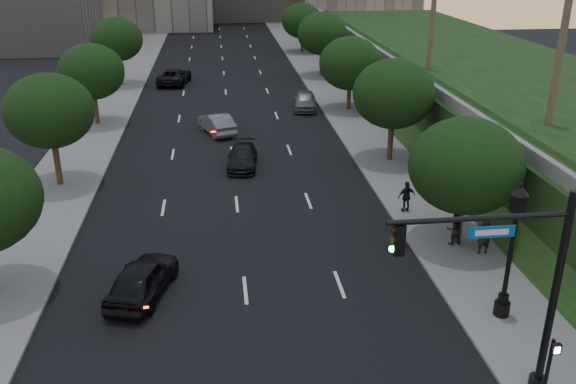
{
  "coord_description": "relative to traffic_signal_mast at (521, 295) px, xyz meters",
  "views": [
    {
      "loc": [
        -0.78,
        -16.95,
        13.56
      ],
      "look_at": [
        2.02,
        6.86,
        3.6
      ],
      "focal_mm": 38.0,
      "sensor_mm": 36.0,
      "label": 1
    }
  ],
  "objects": [
    {
      "name": "tree_left_c",
      "position": [
        -18.31,
        33.15,
        0.53
      ],
      "size": [
        5.0,
        5.0,
        6.34
      ],
      "color": "#38281C",
      "rests_on": "ground"
    },
    {
      "name": "parapet_wall",
      "position": [
        5.49,
        30.15,
        0.68
      ],
      "size": [
        0.35,
        90.0,
        0.7
      ],
      "primitive_type": "cube",
      "color": "slate",
      "rests_on": "embankment"
    },
    {
      "name": "pedestrian_b",
      "position": [
        2.01,
        9.97,
        -2.75
      ],
      "size": [
        0.78,
        0.62,
        1.54
      ],
      "primitive_type": "imported",
      "rotation": [
        0.0,
        0.0,
        3.19
      ],
      "color": "black",
      "rests_on": "sidewalk_right"
    },
    {
      "name": "traffic_signal_mast",
      "position": [
        0.0,
        0.0,
        0.0
      ],
      "size": [
        5.68,
        0.56,
        7.0
      ],
      "color": "black",
      "rests_on": "ground"
    },
    {
      "name": "sedan_far_left",
      "position": [
        -13.06,
        47.42,
        -2.88
      ],
      "size": [
        3.56,
        6.08,
        1.59
      ],
      "primitive_type": "imported",
      "rotation": [
        0.0,
        0.0,
        2.97
      ],
      "color": "black",
      "rests_on": "ground"
    },
    {
      "name": "pedestrian_c",
      "position": [
        0.91,
        13.9,
        -2.68
      ],
      "size": [
        1.03,
        0.55,
        1.68
      ],
      "primitive_type": "imported",
      "rotation": [
        0.0,
        0.0,
        3.29
      ],
      "color": "black",
      "rests_on": "sidewalk_right"
    },
    {
      "name": "tree_right_c",
      "position": [
        2.29,
        35.15,
        0.35
      ],
      "size": [
        5.2,
        5.2,
        6.24
      ],
      "color": "#38281C",
      "rests_on": "ground"
    },
    {
      "name": "tree_right_e",
      "position": [
        2.29,
        64.15,
        0.35
      ],
      "size": [
        5.2,
        5.2,
        6.24
      ],
      "color": "#38281C",
      "rests_on": "ground"
    },
    {
      "name": "sidewalk_left",
      "position": [
        -18.26,
        32.15,
        -3.6
      ],
      "size": [
        4.5,
        140.0,
        0.15
      ],
      "primitive_type": "cube",
      "color": "slate",
      "rests_on": "ground"
    },
    {
      "name": "tree_right_d",
      "position": [
        2.29,
        49.15,
        0.84
      ],
      "size": [
        5.2,
        5.2,
        6.74
      ],
      "color": "#38281C",
      "rests_on": "ground"
    },
    {
      "name": "street_lamp",
      "position": [
        1.71,
        4.03,
        -1.04
      ],
      "size": [
        0.64,
        0.64,
        5.62
      ],
      "color": "black",
      "rests_on": "ground"
    },
    {
      "name": "sedan_near_right",
      "position": [
        -7.39,
        22.18,
        -3.03
      ],
      "size": [
        2.28,
        4.63,
        1.29
      ],
      "primitive_type": "imported",
      "rotation": [
        0.0,
        0.0,
        -0.11
      ],
      "color": "black",
      "rests_on": "ground"
    },
    {
      "name": "road_surface",
      "position": [
        -8.01,
        32.15,
        -3.66
      ],
      "size": [
        16.0,
        140.0,
        0.02
      ],
      "primitive_type": "cube",
      "color": "black",
      "rests_on": "ground"
    },
    {
      "name": "sedan_near_left",
      "position": [
        -12.18,
        7.29,
        -2.89
      ],
      "size": [
        3.04,
        4.94,
        1.57
      ],
      "primitive_type": "imported",
      "rotation": [
        0.0,
        0.0,
        2.87
      ],
      "color": "black",
      "rests_on": "ground"
    },
    {
      "name": "pedestrian_a",
      "position": [
        3.01,
        8.89,
        -2.59
      ],
      "size": [
        0.71,
        0.49,
        1.86
      ],
      "primitive_type": "imported",
      "rotation": [
        0.0,
        0.0,
        3.21
      ],
      "color": "black",
      "rests_on": "sidewalk_right"
    },
    {
      "name": "tree_left_d",
      "position": [
        -18.31,
        47.15,
        0.9
      ],
      "size": [
        5.0,
        5.0,
        6.71
      ],
      "color": "#38281C",
      "rests_on": "ground"
    },
    {
      "name": "tree_right_b",
      "position": [
        2.29,
        22.15,
        0.84
      ],
      "size": [
        5.2,
        5.2,
        6.74
      ],
      "color": "#38281C",
      "rests_on": "ground"
    },
    {
      "name": "sedan_far_right",
      "position": [
        -1.37,
        35.99,
        -2.89
      ],
      "size": [
        2.42,
        4.82,
        1.57
      ],
      "primitive_type": "imported",
      "rotation": [
        0.0,
        0.0,
        -0.13
      ],
      "color": "slate",
      "rests_on": "ground"
    },
    {
      "name": "ground",
      "position": [
        -8.01,
        2.15,
        -3.67
      ],
      "size": [
        160.0,
        160.0,
        0.0
      ],
      "primitive_type": "plane",
      "color": "black",
      "rests_on": "ground"
    },
    {
      "name": "sedan_mid_left",
      "position": [
        -8.95,
        29.82,
        -2.91
      ],
      "size": [
        3.0,
        4.88,
        1.52
      ],
      "primitive_type": "imported",
      "rotation": [
        0.0,
        0.0,
        3.47
      ],
      "color": "slate",
      "rests_on": "ground"
    },
    {
      "name": "embankment",
      "position": [
        13.99,
        30.15,
        -1.67
      ],
      "size": [
        18.0,
        90.0,
        4.0
      ],
      "primitive_type": "cube",
      "color": "black",
      "rests_on": "ground"
    },
    {
      "name": "sidewalk_right",
      "position": [
        2.24,
        32.15,
        -3.6
      ],
      "size": [
        4.5,
        140.0,
        0.15
      ],
      "primitive_type": "cube",
      "color": "slate",
      "rests_on": "ground"
    },
    {
      "name": "tree_left_b",
      "position": [
        -18.31,
        20.15,
        0.9
      ],
      "size": [
        5.0,
        5.0,
        6.71
      ],
      "color": "#38281C",
      "rests_on": "ground"
    },
    {
      "name": "pedestrian_signal",
      "position": [
        0.87,
        -0.78,
        -2.11
      ],
      "size": [
        0.3,
        0.33,
        2.5
      ],
      "color": "black",
      "rests_on": "ground"
    },
    {
      "name": "tree_right_a",
      "position": [
        2.29,
        10.15,
        0.35
      ],
      "size": [
        5.2,
        5.2,
        6.24
      ],
      "color": "#38281C",
      "rests_on": "ground"
    }
  ]
}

